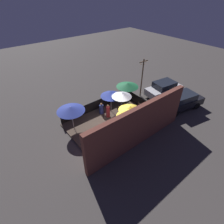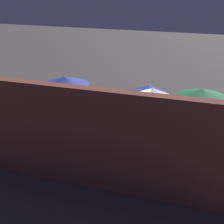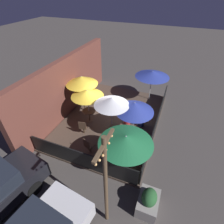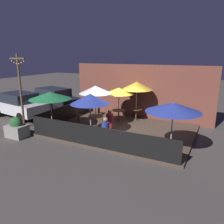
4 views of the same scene
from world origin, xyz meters
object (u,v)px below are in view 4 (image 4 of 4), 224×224
(patio_chair_1, at_px, (78,114))
(parked_car_0, at_px, (20,104))
(patio_umbrella_1, at_px, (119,91))
(light_post, at_px, (20,88))
(dining_table_0, at_px, (96,118))
(patio_chair_0, at_px, (100,113))
(patio_umbrella_0, at_px, (95,90))
(patio_umbrella_3, at_px, (90,99))
(patio_umbrella_4, at_px, (50,96))
(patio_umbrella_2, at_px, (137,86))
(planter_box, at_px, (17,128))
(dining_table_2, at_px, (136,112))
(dining_table_1, at_px, (119,113))
(patron_1, at_px, (106,130))
(patron_0, at_px, (110,124))
(patio_umbrella_5, at_px, (173,107))
(parked_car_1, at_px, (54,98))

(patio_chair_1, distance_m, parked_car_0, 4.39)
(patio_umbrella_1, height_order, light_post, light_post)
(dining_table_0, relative_size, light_post, 0.19)
(patio_chair_0, height_order, light_post, light_post)
(patio_umbrella_0, bearing_deg, dining_table_0, -90.00)
(parked_car_0, bearing_deg, patio_chair_0, 21.68)
(patio_umbrella_3, height_order, patio_umbrella_4, patio_umbrella_3)
(patio_umbrella_2, relative_size, parked_car_0, 0.57)
(patio_chair_1, distance_m, light_post, 3.49)
(planter_box, xyz_separation_m, parked_car_0, (-2.89, 2.72, 0.39))
(patio_umbrella_0, distance_m, dining_table_2, 3.22)
(dining_table_1, height_order, patron_1, patron_1)
(patio_umbrella_3, distance_m, patron_0, 1.60)
(patron_0, distance_m, planter_box, 4.70)
(patio_umbrella_5, height_order, dining_table_0, patio_umbrella_5)
(dining_table_2, distance_m, parked_car_0, 7.72)
(patio_umbrella_4, distance_m, patio_chair_1, 2.37)
(dining_table_0, bearing_deg, patio_chair_1, 161.05)
(patio_umbrella_1, bearing_deg, planter_box, -130.32)
(patio_umbrella_0, bearing_deg, patio_chair_1, 161.05)
(planter_box, height_order, parked_car_1, parked_car_1)
(patio_umbrella_4, bearing_deg, planter_box, -131.45)
(patron_0, bearing_deg, patio_umbrella_1, -30.80)
(patio_umbrella_0, distance_m, dining_table_0, 1.57)
(dining_table_0, distance_m, parked_car_0, 5.95)
(dining_table_0, xyz_separation_m, patron_0, (1.12, -0.51, 0.01))
(patio_umbrella_3, distance_m, patio_umbrella_4, 2.26)
(patio_chair_1, bearing_deg, patio_umbrella_4, -80.59)
(patio_umbrella_0, relative_size, patio_umbrella_1, 1.13)
(patio_umbrella_5, relative_size, dining_table_0, 2.83)
(patio_chair_0, relative_size, light_post, 0.22)
(dining_table_2, relative_size, patio_chair_0, 0.79)
(patron_1, xyz_separation_m, parked_car_0, (-7.24, 1.35, 0.22))
(dining_table_1, height_order, light_post, light_post)
(dining_table_2, xyz_separation_m, planter_box, (-4.46, -5.07, -0.23))
(planter_box, bearing_deg, patio_umbrella_2, 48.66)
(patio_chair_0, xyz_separation_m, parked_car_1, (-4.79, 1.25, 0.23))
(dining_table_2, bearing_deg, parked_car_1, 177.84)
(patio_umbrella_1, xyz_separation_m, dining_table_2, (0.81, 0.77, -1.33))
(patio_umbrella_2, relative_size, patio_chair_0, 2.61)
(patio_umbrella_2, bearing_deg, patio_umbrella_5, -50.84)
(patio_chair_0, bearing_deg, patio_umbrella_5, -39.22)
(patio_umbrella_2, relative_size, planter_box, 2.28)
(patio_umbrella_3, distance_m, dining_table_1, 3.01)
(light_post, bearing_deg, patio_chair_1, 39.29)
(patio_umbrella_0, relative_size, dining_table_1, 3.10)
(patio_umbrella_1, bearing_deg, patio_umbrella_2, 43.49)
(patio_umbrella_4, height_order, patio_umbrella_5, patio_umbrella_5)
(patio_umbrella_0, relative_size, patron_1, 2.07)
(dining_table_0, height_order, patron_0, patron_0)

